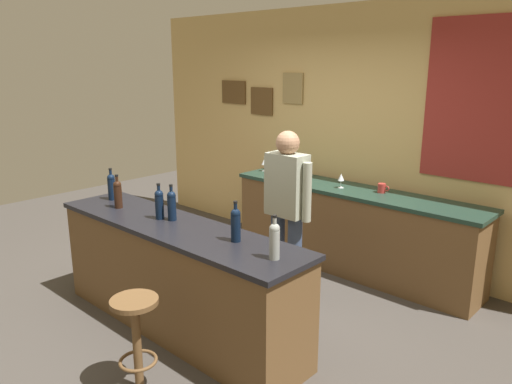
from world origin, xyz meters
TOP-DOWN VIEW (x-y plane):
  - ground_plane at (0.00, 0.00)m, footprint 10.00×10.00m
  - back_wall at (0.04, 2.03)m, footprint 6.00×0.09m
  - bar_counter at (0.00, -0.40)m, footprint 2.54×0.60m
  - side_counter at (0.40, 1.65)m, footprint 2.81×0.56m
  - bartender at (0.38, 0.57)m, footprint 0.52×0.21m
  - bar_stool at (0.45, -1.10)m, footprint 0.32×0.32m
  - wine_bottle_a at (-1.04, -0.32)m, footprint 0.07×0.07m
  - wine_bottle_b at (-0.75, -0.43)m, footprint 0.07×0.07m
  - wine_bottle_c at (-0.21, -0.38)m, footprint 0.07×0.07m
  - wine_bottle_d at (-0.11, -0.33)m, footprint 0.07×0.07m
  - wine_bottle_e at (0.63, -0.33)m, footprint 0.07×0.07m
  - wine_bottle_f at (1.06, -0.40)m, footprint 0.07×0.07m
  - wine_glass_a at (-0.88, 1.68)m, footprint 0.07×0.07m
  - wine_glass_b at (-0.32, 1.69)m, footprint 0.07×0.07m
  - wine_glass_c at (0.27, 1.60)m, footprint 0.07×0.07m
  - coffee_mug at (0.69, 1.72)m, footprint 0.13×0.08m

SIDE VIEW (x-z plane):
  - ground_plane at x=0.00m, z-range 0.00..0.00m
  - side_counter at x=0.40m, z-range 0.00..0.90m
  - bar_stool at x=0.45m, z-range 0.12..0.80m
  - bar_counter at x=0.00m, z-range 0.00..0.92m
  - bartender at x=0.38m, z-range 0.13..1.75m
  - coffee_mug at x=0.69m, z-range 0.90..1.00m
  - wine_glass_a at x=-0.88m, z-range 0.93..1.09m
  - wine_glass_b at x=-0.32m, z-range 0.93..1.09m
  - wine_glass_c at x=0.27m, z-range 0.93..1.09m
  - wine_bottle_a at x=-1.04m, z-range 0.90..1.21m
  - wine_bottle_b at x=-0.75m, z-range 0.90..1.21m
  - wine_bottle_c at x=-0.21m, z-range 0.90..1.21m
  - wine_bottle_d at x=-0.11m, z-range 0.90..1.21m
  - wine_bottle_e at x=0.63m, z-range 0.90..1.21m
  - wine_bottle_f at x=1.06m, z-range 0.90..1.21m
  - back_wall at x=0.04m, z-range 0.02..2.82m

